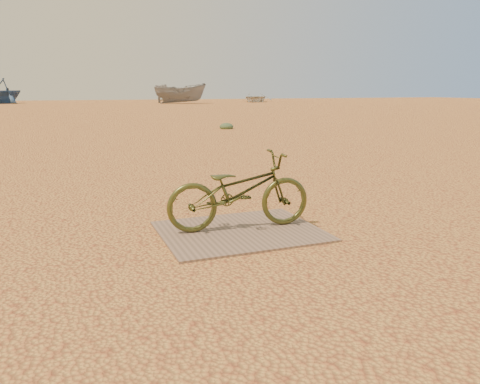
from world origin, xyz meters
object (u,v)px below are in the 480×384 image
object	(u,v)px
boat_mid_right	(180,93)
boat_far_right	(255,98)
boat_far_left	(1,91)
plywood_board	(240,231)
bicycle	(239,191)

from	to	relation	value
boat_mid_right	boat_far_right	xyz separation A→B (m)	(9.08, 2.51, -0.50)
boat_far_left	boat_mid_right	xyz separation A→B (m)	(16.39, -6.25, -0.25)
boat_far_left	boat_far_right	bearing A→B (deg)	33.80
boat_far_left	boat_far_right	distance (m)	25.75
boat_far_left	boat_far_right	size ratio (longest dim) A/B	1.01
plywood_board	boat_mid_right	size ratio (longest dim) A/B	0.32
bicycle	boat_mid_right	xyz separation A→B (m)	(9.91, 41.59, 0.56)
plywood_board	boat_far_right	bearing A→B (deg)	66.71
plywood_board	boat_mid_right	bearing A→B (deg)	76.59
boat_far_left	boat_mid_right	size ratio (longest dim) A/B	0.92
plywood_board	boat_mid_right	world-z (taller)	boat_mid_right
bicycle	boat_far_left	world-z (taller)	boat_far_left
boat_mid_right	boat_far_right	distance (m)	9.43
plywood_board	boat_far_left	world-z (taller)	boat_far_left
bicycle	boat_far_right	distance (m)	48.01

